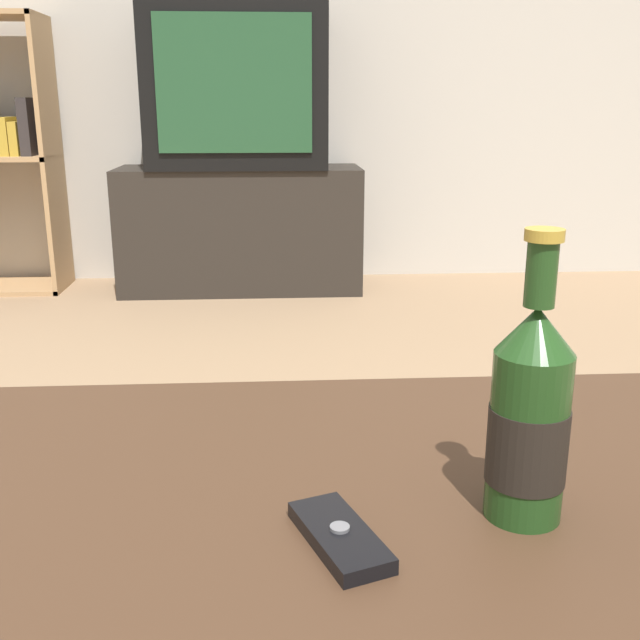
{
  "coord_description": "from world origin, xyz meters",
  "views": [
    {
      "loc": [
        -0.0,
        -0.55,
        0.8
      ],
      "look_at": [
        0.05,
        0.34,
        0.54
      ],
      "focal_mm": 42.0,
      "sensor_mm": 36.0,
      "label": 1
    }
  ],
  "objects_px": {
    "bookshelf": "(4,149)",
    "beer_bottle": "(533,417)",
    "tv_stand": "(242,229)",
    "cell_phone": "(344,536)",
    "television": "(237,85)"
  },
  "relations": [
    {
      "from": "television",
      "to": "bookshelf",
      "type": "xyz_separation_m",
      "value": [
        -1.01,
        0.06,
        -0.26
      ]
    },
    {
      "from": "television",
      "to": "tv_stand",
      "type": "bearing_deg",
      "value": 90.0
    },
    {
      "from": "television",
      "to": "beer_bottle",
      "type": "distance_m",
      "value": 2.75
    },
    {
      "from": "bookshelf",
      "to": "cell_phone",
      "type": "relative_size",
      "value": 9.15
    },
    {
      "from": "beer_bottle",
      "to": "cell_phone",
      "type": "bearing_deg",
      "value": -167.58
    },
    {
      "from": "television",
      "to": "cell_phone",
      "type": "distance_m",
      "value": 2.78
    },
    {
      "from": "bookshelf",
      "to": "cell_phone",
      "type": "bearing_deg",
      "value": -66.69
    },
    {
      "from": "tv_stand",
      "to": "cell_phone",
      "type": "xyz_separation_m",
      "value": [
        0.2,
        -2.75,
        0.18
      ]
    },
    {
      "from": "television",
      "to": "beer_bottle",
      "type": "xyz_separation_m",
      "value": [
        0.37,
        -2.71,
        -0.34
      ]
    },
    {
      "from": "bookshelf",
      "to": "television",
      "type": "bearing_deg",
      "value": -3.24
    },
    {
      "from": "tv_stand",
      "to": "bookshelf",
      "type": "xyz_separation_m",
      "value": [
        -1.01,
        0.05,
        0.35
      ]
    },
    {
      "from": "beer_bottle",
      "to": "cell_phone",
      "type": "distance_m",
      "value": 0.19
    },
    {
      "from": "tv_stand",
      "to": "cell_phone",
      "type": "relative_size",
      "value": 8.27
    },
    {
      "from": "bookshelf",
      "to": "beer_bottle",
      "type": "xyz_separation_m",
      "value": [
        1.38,
        -2.77,
        -0.07
      ]
    },
    {
      "from": "bookshelf",
      "to": "beer_bottle",
      "type": "height_order",
      "value": "bookshelf"
    }
  ]
}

